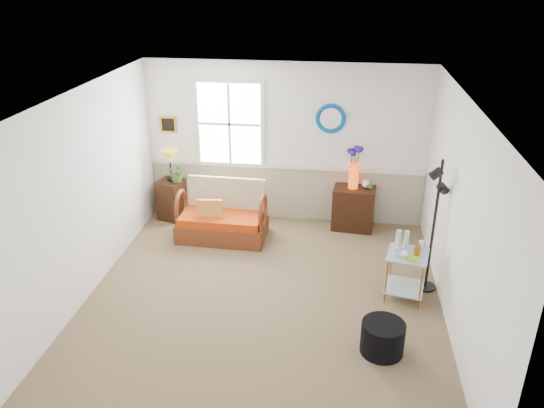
# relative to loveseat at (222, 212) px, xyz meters

# --- Properties ---
(floor) EXTENTS (4.50, 5.00, 0.01)m
(floor) POSITION_rel_loveseat_xyz_m (0.88, -1.64, -0.44)
(floor) COLOR olive
(floor) RESTS_ON ground
(ceiling) EXTENTS (4.50, 5.00, 0.01)m
(ceiling) POSITION_rel_loveseat_xyz_m (0.88, -1.64, 2.16)
(ceiling) COLOR white
(ceiling) RESTS_ON walls
(walls) EXTENTS (4.51, 5.01, 2.60)m
(walls) POSITION_rel_loveseat_xyz_m (0.88, -1.64, 0.86)
(walls) COLOR white
(walls) RESTS_ON floor
(wainscot) EXTENTS (4.46, 0.02, 0.90)m
(wainscot) POSITION_rel_loveseat_xyz_m (0.88, 0.84, 0.01)
(wainscot) COLOR tan
(wainscot) RESTS_ON walls
(chair_rail) EXTENTS (4.46, 0.04, 0.06)m
(chair_rail) POSITION_rel_loveseat_xyz_m (0.88, 0.83, 0.48)
(chair_rail) COLOR silver
(chair_rail) RESTS_ON walls
(window) EXTENTS (1.14, 0.06, 1.44)m
(window) POSITION_rel_loveseat_xyz_m (-0.02, 0.83, 1.16)
(window) COLOR white
(window) RESTS_ON walls
(picture) EXTENTS (0.28, 0.03, 0.28)m
(picture) POSITION_rel_loveseat_xyz_m (-1.04, 0.84, 1.11)
(picture) COLOR #AB731B
(picture) RESTS_ON walls
(mirror) EXTENTS (0.47, 0.07, 0.47)m
(mirror) POSITION_rel_loveseat_xyz_m (1.58, 0.84, 1.31)
(mirror) COLOR #0A66BB
(mirror) RESTS_ON walls
(loveseat) EXTENTS (1.37, 0.80, 0.88)m
(loveseat) POSITION_rel_loveseat_xyz_m (0.00, 0.00, 0.00)
(loveseat) COLOR brown
(loveseat) RESTS_ON floor
(throw_pillow) EXTENTS (0.39, 0.13, 0.38)m
(throw_pillow) POSITION_rel_loveseat_xyz_m (-0.16, -0.11, 0.04)
(throw_pillow) COLOR #C9521B
(throw_pillow) RESTS_ON loveseat
(lamp_stand) EXTENTS (0.47, 0.47, 0.67)m
(lamp_stand) POSITION_rel_loveseat_xyz_m (-1.00, 0.57, -0.10)
(lamp_stand) COLOR #34190B
(lamp_stand) RESTS_ON floor
(table_lamp) EXTENTS (0.39, 0.39, 0.53)m
(table_lamp) POSITION_rel_loveseat_xyz_m (-0.97, 0.58, 0.50)
(table_lamp) COLOR gold
(table_lamp) RESTS_ON lamp_stand
(potted_plant) EXTENTS (0.36, 0.38, 0.25)m
(potted_plant) POSITION_rel_loveseat_xyz_m (-0.85, 0.53, 0.36)
(potted_plant) COLOR #3C662A
(potted_plant) RESTS_ON lamp_stand
(cabinet) EXTENTS (0.69, 0.48, 0.70)m
(cabinet) POSITION_rel_loveseat_xyz_m (2.02, 0.60, -0.09)
(cabinet) COLOR #34190B
(cabinet) RESTS_ON floor
(flower_vase) EXTENTS (0.24, 0.24, 0.68)m
(flower_vase) POSITION_rel_loveseat_xyz_m (1.99, 0.61, 0.60)
(flower_vase) COLOR #EE4514
(flower_vase) RESTS_ON cabinet
(side_table) EXTENTS (0.59, 0.59, 0.63)m
(side_table) POSITION_rel_loveseat_xyz_m (2.67, -1.29, -0.13)
(side_table) COLOR #BB7931
(side_table) RESTS_ON floor
(tabletop_items) EXTENTS (0.43, 0.43, 0.25)m
(tabletop_items) POSITION_rel_loveseat_xyz_m (2.67, -1.25, 0.31)
(tabletop_items) COLOR silver
(tabletop_items) RESTS_ON side_table
(floor_lamp) EXTENTS (0.33, 0.33, 1.80)m
(floor_lamp) POSITION_rel_loveseat_xyz_m (2.98, -1.03, 0.46)
(floor_lamp) COLOR black
(floor_lamp) RESTS_ON floor
(ottoman) EXTENTS (0.60, 0.60, 0.37)m
(ottoman) POSITION_rel_loveseat_xyz_m (2.34, -2.41, -0.25)
(ottoman) COLOR black
(ottoman) RESTS_ON floor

